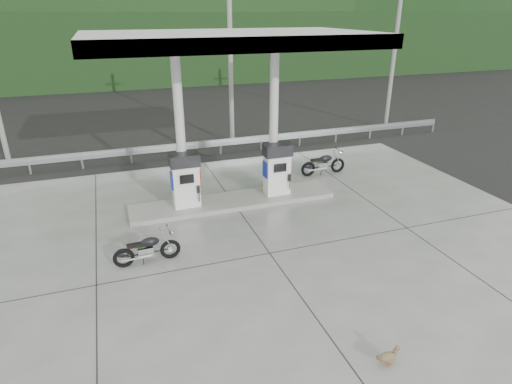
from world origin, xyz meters
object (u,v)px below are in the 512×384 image
object	(u,v)px
motorcycle_left	(147,249)
motorcycle_right	(323,164)
gas_pump_left	(186,180)
gas_pump_right	(277,169)
duck	(388,357)

from	to	relation	value
motorcycle_left	motorcycle_right	size ratio (longest dim) A/B	0.90
gas_pump_left	motorcycle_right	bearing A→B (deg)	14.76
gas_pump_right	motorcycle_right	distance (m)	3.11
gas_pump_left	motorcycle_right	distance (m)	6.06
gas_pump_right	motorcycle_left	distance (m)	5.62
gas_pump_right	motorcycle_left	bearing A→B (deg)	-149.10
motorcycle_left	motorcycle_right	bearing A→B (deg)	28.29
gas_pump_left	motorcycle_left	world-z (taller)	gas_pump_left
motorcycle_left	motorcycle_right	world-z (taller)	motorcycle_right
gas_pump_left	gas_pump_right	bearing A→B (deg)	0.00
gas_pump_right	gas_pump_left	bearing A→B (deg)	180.00
gas_pump_left	gas_pump_right	xyz separation A→B (m)	(3.20, 0.00, 0.00)
duck	motorcycle_left	bearing A→B (deg)	130.83
gas_pump_left	gas_pump_right	world-z (taller)	same
motorcycle_right	duck	xyz separation A→B (m)	(-3.56, -9.49, -0.26)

